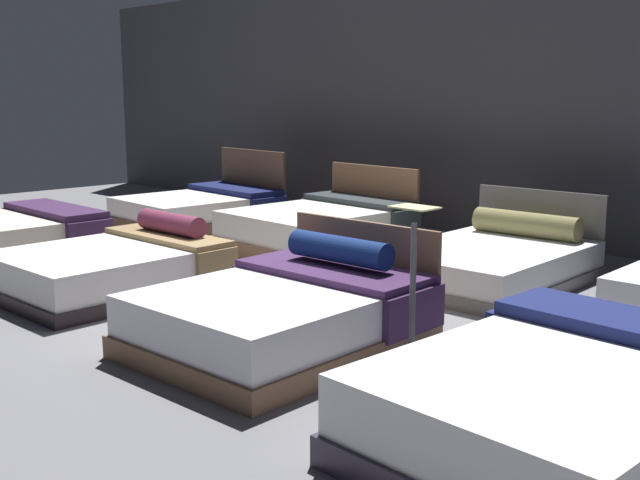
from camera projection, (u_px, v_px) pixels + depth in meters
name	position (u px, v px, depth m)	size (l,w,h in m)	color
ground_plane	(275.00, 295.00, 7.36)	(18.00, 18.00, 0.02)	slate
showroom_back_wall	(509.00, 102.00, 9.79)	(18.00, 0.06, 3.50)	#47474C
bed_0	(6.00, 237.00, 9.00)	(1.75, 1.94, 0.52)	brown
bed_1	(112.00, 268.00, 7.42)	(1.64, 1.96, 0.68)	black
bed_2	(286.00, 313.00, 5.79)	(1.67, 2.04, 0.84)	brown
bed_3	(567.00, 404.00, 4.11)	(1.70, 2.19, 0.58)	#2F2838
bed_4	(201.00, 210.00, 10.96)	(1.71, 2.08, 1.04)	brown
bed_5	(320.00, 228.00, 9.37)	(1.67, 2.08, 0.95)	brown
bed_6	(492.00, 261.00, 7.77)	(1.65, 2.21, 0.84)	#595756
price_sign	(412.00, 315.00, 5.03)	(0.28, 0.24, 1.16)	#3F3F44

